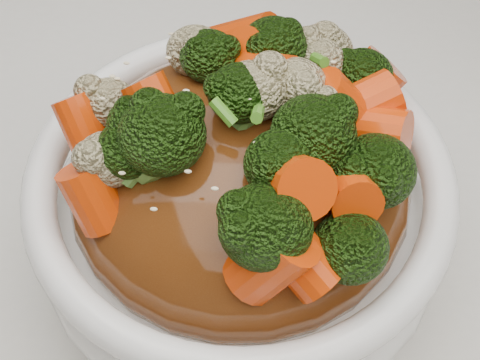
# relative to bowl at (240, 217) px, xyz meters

# --- Properties ---
(tablecloth) EXTENTS (1.20, 0.80, 0.04)m
(tablecloth) POSITION_rel_bowl_xyz_m (0.05, -0.05, -0.07)
(tablecloth) COLOR silver
(tablecloth) RESTS_ON dining_table
(bowl) EXTENTS (0.30, 0.30, 0.09)m
(bowl) POSITION_rel_bowl_xyz_m (0.00, 0.00, 0.00)
(bowl) COLOR white
(bowl) RESTS_ON tablecloth
(sauce_base) EXTENTS (0.24, 0.24, 0.10)m
(sauce_base) POSITION_rel_bowl_xyz_m (-0.00, -0.00, 0.03)
(sauce_base) COLOR #582A0F
(sauce_base) RESTS_ON bowl
(carrots) EXTENTS (0.24, 0.24, 0.05)m
(carrots) POSITION_rel_bowl_xyz_m (-0.00, -0.00, 0.10)
(carrots) COLOR #DB3D07
(carrots) RESTS_ON sauce_base
(broccoli) EXTENTS (0.24, 0.24, 0.05)m
(broccoli) POSITION_rel_bowl_xyz_m (-0.00, -0.00, 0.10)
(broccoli) COLOR black
(broccoli) RESTS_ON sauce_base
(cauliflower) EXTENTS (0.24, 0.24, 0.04)m
(cauliflower) POSITION_rel_bowl_xyz_m (-0.00, -0.00, 0.10)
(cauliflower) COLOR tan
(cauliflower) RESTS_ON sauce_base
(scallions) EXTENTS (0.18, 0.18, 0.02)m
(scallions) POSITION_rel_bowl_xyz_m (0.00, 0.00, 0.10)
(scallions) COLOR #45861F
(scallions) RESTS_ON sauce_base
(sesame_seeds) EXTENTS (0.21, 0.21, 0.01)m
(sesame_seeds) POSITION_rel_bowl_xyz_m (0.00, 0.00, 0.10)
(sesame_seeds) COLOR beige
(sesame_seeds) RESTS_ON sauce_base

